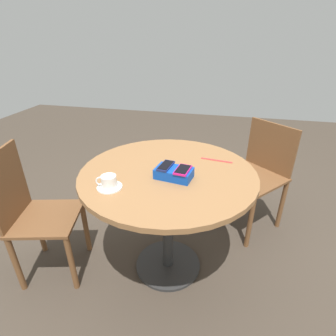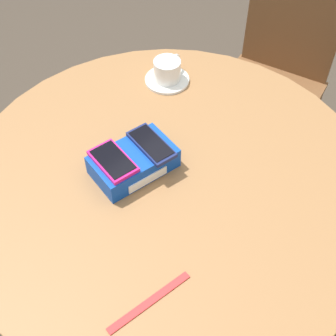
# 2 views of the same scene
# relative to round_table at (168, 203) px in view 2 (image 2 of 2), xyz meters

# --- Properties ---
(ground_plane) EXTENTS (8.00, 8.00, 0.00)m
(ground_plane) POSITION_rel_round_table_xyz_m (0.00, 0.00, -0.64)
(ground_plane) COLOR #42382D
(round_table) EXTENTS (1.03, 1.03, 0.76)m
(round_table) POSITION_rel_round_table_xyz_m (0.00, 0.00, 0.00)
(round_table) COLOR #2D2D2D
(round_table) RESTS_ON ground_plane
(phone_box) EXTENTS (0.22, 0.15, 0.06)m
(phone_box) POSITION_rel_round_table_xyz_m (-0.05, 0.07, 0.15)
(phone_box) COLOR #0F42AD
(phone_box) RESTS_ON round_table
(phone_magenta) EXTENTS (0.09, 0.13, 0.01)m
(phone_magenta) POSITION_rel_round_table_xyz_m (-0.10, 0.08, 0.19)
(phone_magenta) COLOR #D11975
(phone_magenta) RESTS_ON phone_box
(phone_navy) EXTENTS (0.08, 0.14, 0.01)m
(phone_navy) POSITION_rel_round_table_xyz_m (0.00, 0.06, 0.19)
(phone_navy) COLOR navy
(phone_navy) RESTS_ON phone_box
(saucer) EXTENTS (0.13, 0.13, 0.01)m
(saucer) POSITION_rel_round_table_xyz_m (0.26, 0.25, 0.13)
(saucer) COLOR white
(saucer) RESTS_ON round_table
(coffee_cup) EXTENTS (0.11, 0.08, 0.06)m
(coffee_cup) POSITION_rel_round_table_xyz_m (0.26, 0.25, 0.16)
(coffee_cup) COLOR white
(coffee_cup) RESTS_ON saucer
(lanyard_strap) EXTENTS (0.20, 0.04, 0.00)m
(lanyard_strap) POSITION_rel_round_table_xyz_m (-0.27, -0.21, 0.13)
(lanyard_strap) COLOR red
(lanyard_strap) RESTS_ON round_table
(chair_near_window) EXTENTS (0.47, 0.47, 0.90)m
(chair_near_window) POSITION_rel_round_table_xyz_m (0.81, 0.20, -0.18)
(chair_near_window) COLOR brown
(chair_near_window) RESTS_ON ground_plane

